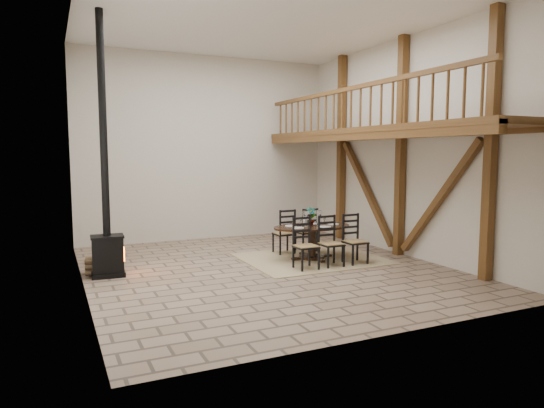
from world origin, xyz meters
name	(u,v)px	position (x,y,z in m)	size (l,w,h in m)	color
ground	(266,269)	(0.00, 0.00, 0.00)	(8.00, 8.00, 0.00)	#927761
room_shell	(318,122)	(1.19, 0.00, 3.01)	(7.02, 8.02, 5.01)	beige
rug	(312,259)	(1.30, 0.41, 0.01)	(3.00, 2.50, 0.02)	tan
dining_table	(314,242)	(1.30, 0.30, 0.41)	(1.84, 2.04, 1.18)	black
wood_stove	(106,218)	(-3.02, 0.73, 1.14)	(0.64, 0.51, 5.00)	black
log_basket	(106,255)	(-2.95, 1.84, 0.20)	(0.56, 0.56, 0.47)	brown
log_stack	(94,266)	(-3.25, 1.01, 0.17)	(0.37, 0.38, 0.34)	#A5795C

